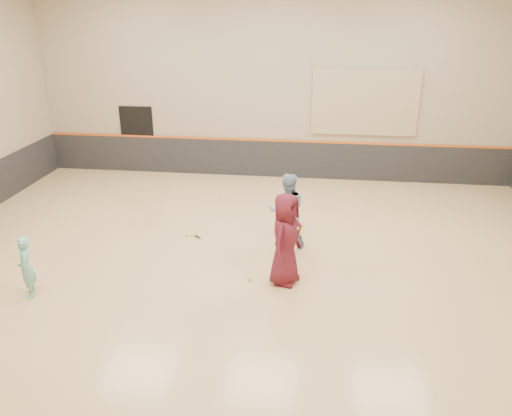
# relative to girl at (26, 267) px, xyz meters

# --- Properties ---
(room) EXTENTS (15.04, 12.04, 6.22)m
(room) POSITION_rel_girl_xyz_m (3.98, 1.82, 0.20)
(room) COLOR tan
(room) RESTS_ON ground
(wainscot_back) EXTENTS (14.90, 0.04, 1.20)m
(wainscot_back) POSITION_rel_girl_xyz_m (3.98, 7.79, -0.01)
(wainscot_back) COLOR #232326
(wainscot_back) RESTS_ON floor
(accent_stripe) EXTENTS (14.90, 0.03, 0.06)m
(accent_stripe) POSITION_rel_girl_xyz_m (3.98, 7.78, 0.61)
(accent_stripe) COLOR #D85914
(accent_stripe) RESTS_ON wall_back
(acoustic_panel) EXTENTS (3.20, 0.08, 2.00)m
(acoustic_panel) POSITION_rel_girl_xyz_m (6.78, 7.77, 1.89)
(acoustic_panel) COLOR tan
(acoustic_panel) RESTS_ON wall_back
(doorway) EXTENTS (1.10, 0.05, 2.20)m
(doorway) POSITION_rel_girl_xyz_m (-0.52, 7.80, 0.49)
(doorway) COLOR black
(doorway) RESTS_ON floor
(girl) EXTENTS (0.48, 0.54, 1.23)m
(girl) POSITION_rel_girl_xyz_m (0.00, 0.00, 0.00)
(girl) COLOR #74CABE
(girl) RESTS_ON floor
(instructor) EXTENTS (0.97, 0.82, 1.78)m
(instructor) POSITION_rel_girl_xyz_m (4.79, 2.77, 0.28)
(instructor) COLOR #85A9CE
(instructor) RESTS_ON floor
(young_man) EXTENTS (0.89, 1.09, 1.92)m
(young_man) POSITION_rel_girl_xyz_m (4.87, 1.14, 0.34)
(young_man) COLOR #551421
(young_man) RESTS_ON floor
(held_racket) EXTENTS (0.31, 0.31, 0.58)m
(held_racket) POSITION_rel_girl_xyz_m (5.09, 2.46, 0.00)
(held_racket) COLOR #ACC32A
(held_racket) RESTS_ON instructor
(spare_racket) EXTENTS (0.70, 0.70, 0.11)m
(spare_racket) POSITION_rel_girl_xyz_m (2.42, 3.10, -0.56)
(spare_racket) COLOR #C6E532
(spare_racket) RESTS_ON floor
(ball_under_racket) EXTENTS (0.07, 0.07, 0.07)m
(ball_under_racket) POSITION_rel_girl_xyz_m (4.17, 1.08, -0.58)
(ball_under_racket) COLOR #C6D832
(ball_under_racket) RESTS_ON floor
(ball_in_hand) EXTENTS (0.07, 0.07, 0.07)m
(ball_in_hand) POSITION_rel_girl_xyz_m (5.11, 1.07, 0.62)
(ball_in_hand) COLOR #C6D331
(ball_in_hand) RESTS_ON young_man
(ball_beside_spare) EXTENTS (0.07, 0.07, 0.07)m
(ball_beside_spare) POSITION_rel_girl_xyz_m (2.62, 5.63, -0.58)
(ball_beside_spare) COLOR yellow
(ball_beside_spare) RESTS_ON floor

